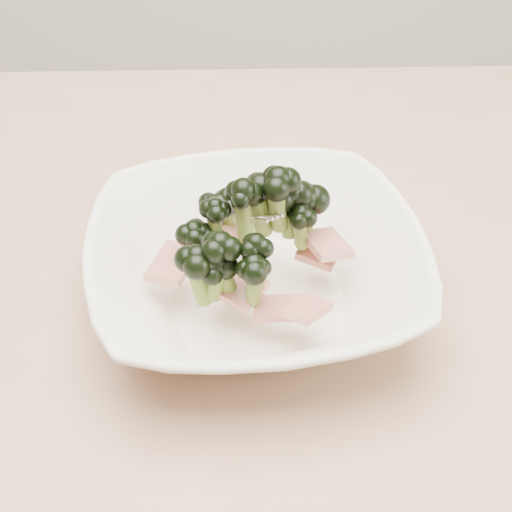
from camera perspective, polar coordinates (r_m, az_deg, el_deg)
name	(u,v)px	position (r m, az deg, el deg)	size (l,w,h in m)	color
dining_table	(179,315)	(0.78, -6.20, -4.73)	(1.20, 0.80, 0.75)	tan
broccoli_dish	(256,263)	(0.63, -0.04, -0.59)	(0.33, 0.33, 0.13)	#EDE4C9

